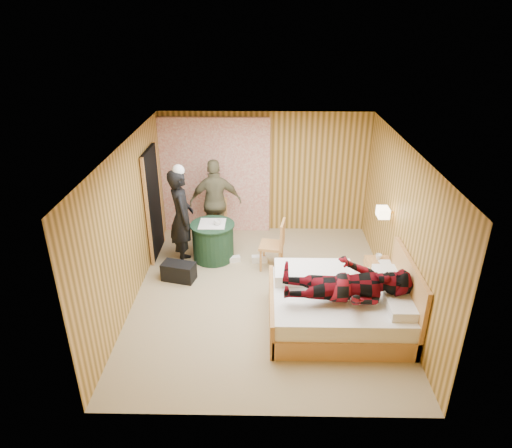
{
  "coord_description": "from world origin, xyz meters",
  "views": [
    {
      "loc": [
        -0.02,
        -6.34,
        4.29
      ],
      "look_at": [
        -0.14,
        0.5,
        1.05
      ],
      "focal_mm": 32.0,
      "sensor_mm": 36.0,
      "label": 1
    }
  ],
  "objects_px": {
    "chair_far": "(216,218)",
    "woman_standing": "(182,218)",
    "wall_lamp": "(383,212)",
    "duffel_bag": "(179,272)",
    "round_table": "(213,241)",
    "chair_near": "(276,242)",
    "man_on_bed": "(348,276)",
    "man_at_table": "(216,202)",
    "nightstand": "(378,277)",
    "bed": "(340,306)"
  },
  "relations": [
    {
      "from": "nightstand",
      "to": "round_table",
      "type": "xyz_separation_m",
      "value": [
        -2.83,
        1.09,
        0.08
      ]
    },
    {
      "from": "duffel_bag",
      "to": "woman_standing",
      "type": "bearing_deg",
      "value": 104.2
    },
    {
      "from": "chair_near",
      "to": "woman_standing",
      "type": "bearing_deg",
      "value": -86.86
    },
    {
      "from": "wall_lamp",
      "to": "nightstand",
      "type": "distance_m",
      "value": 1.08
    },
    {
      "from": "round_table",
      "to": "man_on_bed",
      "type": "bearing_deg",
      "value": -46.05
    },
    {
      "from": "round_table",
      "to": "chair_far",
      "type": "relative_size",
      "value": 0.88
    },
    {
      "from": "chair_near",
      "to": "woman_standing",
      "type": "relative_size",
      "value": 0.51
    },
    {
      "from": "wall_lamp",
      "to": "chair_near",
      "type": "distance_m",
      "value": 1.91
    },
    {
      "from": "nightstand",
      "to": "chair_near",
      "type": "distance_m",
      "value": 1.85
    },
    {
      "from": "round_table",
      "to": "man_on_bed",
      "type": "height_order",
      "value": "man_on_bed"
    },
    {
      "from": "man_at_table",
      "to": "round_table",
      "type": "bearing_deg",
      "value": 83.08
    },
    {
      "from": "chair_far",
      "to": "man_on_bed",
      "type": "height_order",
      "value": "man_on_bed"
    },
    {
      "from": "man_at_table",
      "to": "duffel_bag",
      "type": "bearing_deg",
      "value": 63.12
    },
    {
      "from": "wall_lamp",
      "to": "round_table",
      "type": "relative_size",
      "value": 0.32
    },
    {
      "from": "round_table",
      "to": "chair_near",
      "type": "bearing_deg",
      "value": -16.09
    },
    {
      "from": "duffel_bag",
      "to": "man_at_table",
      "type": "xyz_separation_m",
      "value": [
        0.53,
        1.45,
        0.7
      ]
    },
    {
      "from": "round_table",
      "to": "woman_standing",
      "type": "distance_m",
      "value": 0.77
    },
    {
      "from": "man_at_table",
      "to": "nightstand",
      "type": "bearing_deg",
      "value": 141.04
    },
    {
      "from": "nightstand",
      "to": "man_at_table",
      "type": "xyz_separation_m",
      "value": [
        -2.83,
        1.77,
        0.58
      ]
    },
    {
      "from": "nightstand",
      "to": "duffel_bag",
      "type": "distance_m",
      "value": 3.38
    },
    {
      "from": "wall_lamp",
      "to": "man_on_bed",
      "type": "xyz_separation_m",
      "value": [
        -0.77,
        -1.44,
        -0.33
      ]
    },
    {
      "from": "wall_lamp",
      "to": "chair_far",
      "type": "bearing_deg",
      "value": 154.18
    },
    {
      "from": "wall_lamp",
      "to": "man_on_bed",
      "type": "height_order",
      "value": "man_on_bed"
    },
    {
      "from": "duffel_bag",
      "to": "man_at_table",
      "type": "height_order",
      "value": "man_at_table"
    },
    {
      "from": "round_table",
      "to": "chair_far",
      "type": "distance_m",
      "value": 0.68
    },
    {
      "from": "nightstand",
      "to": "woman_standing",
      "type": "distance_m",
      "value": 3.54
    },
    {
      "from": "chair_near",
      "to": "man_at_table",
      "type": "bearing_deg",
      "value": -121.86
    },
    {
      "from": "chair_near",
      "to": "duffel_bag",
      "type": "relative_size",
      "value": 1.66
    },
    {
      "from": "man_on_bed",
      "to": "duffel_bag",
      "type": "bearing_deg",
      "value": 151.65
    },
    {
      "from": "bed",
      "to": "chair_near",
      "type": "bearing_deg",
      "value": 119.35
    },
    {
      "from": "round_table",
      "to": "chair_far",
      "type": "height_order",
      "value": "chair_far"
    },
    {
      "from": "chair_far",
      "to": "man_at_table",
      "type": "bearing_deg",
      "value": 92.7
    },
    {
      "from": "duffel_bag",
      "to": "chair_near",
      "type": "bearing_deg",
      "value": 28.43
    },
    {
      "from": "nightstand",
      "to": "duffel_bag",
      "type": "xyz_separation_m",
      "value": [
        -3.36,
        0.32,
        -0.13
      ]
    },
    {
      "from": "wall_lamp",
      "to": "chair_far",
      "type": "distance_m",
      "value": 3.28
    },
    {
      "from": "chair_far",
      "to": "man_at_table",
      "type": "relative_size",
      "value": 0.54
    },
    {
      "from": "duffel_bag",
      "to": "woman_standing",
      "type": "relative_size",
      "value": 0.31
    },
    {
      "from": "duffel_bag",
      "to": "round_table",
      "type": "bearing_deg",
      "value": 69.73
    },
    {
      "from": "round_table",
      "to": "man_at_table",
      "type": "relative_size",
      "value": 0.47
    },
    {
      "from": "chair_far",
      "to": "duffel_bag",
      "type": "height_order",
      "value": "chair_far"
    },
    {
      "from": "chair_far",
      "to": "round_table",
      "type": "bearing_deg",
      "value": -89.33
    },
    {
      "from": "wall_lamp",
      "to": "round_table",
      "type": "height_order",
      "value": "wall_lamp"
    },
    {
      "from": "nightstand",
      "to": "round_table",
      "type": "relative_size",
      "value": 0.7
    },
    {
      "from": "round_table",
      "to": "man_at_table",
      "type": "height_order",
      "value": "man_at_table"
    },
    {
      "from": "chair_far",
      "to": "man_on_bed",
      "type": "bearing_deg",
      "value": -52.68
    },
    {
      "from": "nightstand",
      "to": "man_at_table",
      "type": "distance_m",
      "value": 3.39
    },
    {
      "from": "woman_standing",
      "to": "duffel_bag",
      "type": "bearing_deg",
      "value": 163.79
    },
    {
      "from": "chair_far",
      "to": "woman_standing",
      "type": "bearing_deg",
      "value": -122.37
    },
    {
      "from": "duffel_bag",
      "to": "man_on_bed",
      "type": "xyz_separation_m",
      "value": [
        2.63,
        -1.42,
        0.82
      ]
    },
    {
      "from": "chair_near",
      "to": "woman_standing",
      "type": "height_order",
      "value": "woman_standing"
    }
  ]
}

